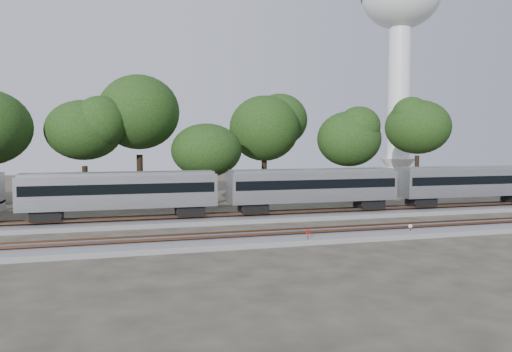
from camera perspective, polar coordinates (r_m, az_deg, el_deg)
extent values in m
plane|color=#383328|center=(41.64, 1.57, -6.26)|extent=(160.00, 160.00, 0.00)
cube|color=slate|center=(47.29, -0.58, -4.77)|extent=(160.00, 5.00, 0.40)
cube|color=brown|center=(46.54, -0.35, -4.35)|extent=(160.00, 0.08, 0.15)
cube|color=brown|center=(47.91, -0.81, -4.11)|extent=(160.00, 0.08, 0.15)
cube|color=slate|center=(37.86, 3.37, -6.99)|extent=(160.00, 5.00, 0.40)
cube|color=brown|center=(37.11, 3.73, -6.50)|extent=(160.00, 0.08, 0.15)
cube|color=brown|center=(38.45, 3.02, -6.13)|extent=(160.00, 0.08, 0.15)
cube|color=#B9BBC0|center=(45.36, -15.23, -1.67)|extent=(16.79, 2.89, 2.89)
cube|color=black|center=(45.33, -15.24, -1.30)|extent=(16.21, 2.94, 0.87)
cube|color=gray|center=(45.24, -15.27, 0.22)|extent=(16.40, 2.32, 0.34)
cube|color=black|center=(45.95, -22.81, -4.13)|extent=(2.51, 2.12, 0.87)
cube|color=black|center=(46.01, -7.58, -3.84)|extent=(2.51, 2.12, 0.87)
cube|color=#B9BBC0|center=(48.94, 6.55, -1.15)|extent=(16.79, 2.89, 2.89)
cube|color=black|center=(48.92, 6.56, -0.81)|extent=(16.21, 2.94, 0.87)
cube|color=gray|center=(48.83, 6.57, 0.60)|extent=(16.40, 2.32, 0.34)
cube|color=black|center=(47.21, -0.33, -3.61)|extent=(2.51, 2.12, 0.87)
cube|color=black|center=(51.73, 12.79, -3.04)|extent=(2.51, 2.12, 0.87)
cube|color=#B9BBC0|center=(58.26, 23.34, -0.63)|extent=(16.79, 2.89, 2.89)
cube|color=black|center=(58.24, 23.35, -0.34)|extent=(16.21, 2.94, 0.87)
cube|color=gray|center=(58.17, 23.38, 0.84)|extent=(16.40, 2.32, 0.34)
cube|color=black|center=(54.83, 18.33, -2.75)|extent=(2.51, 2.12, 0.87)
cylinder|color=#512D19|center=(36.13, 5.94, -7.08)|extent=(0.06, 0.06, 0.97)
cylinder|color=#B70D12|center=(36.05, 5.95, -6.40)|extent=(0.34, 0.13, 0.35)
cylinder|color=#512D19|center=(41.06, 17.22, -6.00)|extent=(0.06, 0.06, 0.83)
cylinder|color=silver|center=(41.00, 17.23, -5.49)|extent=(0.28, 0.14, 0.29)
cube|color=#512D19|center=(39.04, 13.87, -6.84)|extent=(0.55, 0.39, 0.30)
cylinder|color=silver|center=(98.58, 16.02, 7.97)|extent=(4.15, 4.15, 29.02)
cone|color=silver|center=(98.47, 15.88, 0.74)|extent=(6.63, 6.63, 4.15)
cylinder|color=black|center=(58.90, -18.93, -1.17)|extent=(0.70, 0.70, 4.65)
ellipsoid|color=black|center=(58.69, -19.07, 4.98)|extent=(8.77, 8.77, 7.45)
cylinder|color=black|center=(60.70, -13.12, -0.36)|extent=(0.70, 0.70, 5.82)
ellipsoid|color=black|center=(60.63, -13.24, 7.10)|extent=(10.98, 10.98, 9.33)
cylinder|color=black|center=(57.66, -5.65, -1.69)|extent=(0.70, 0.70, 3.43)
ellipsoid|color=black|center=(57.39, -5.68, 2.94)|extent=(6.47, 6.47, 5.50)
cylinder|color=black|center=(65.45, 0.94, -0.35)|extent=(0.70, 0.70, 4.89)
ellipsoid|color=black|center=(65.29, 0.95, 5.47)|extent=(9.23, 9.23, 7.85)
cylinder|color=black|center=(62.57, 10.53, -0.97)|extent=(0.70, 0.70, 4.14)
ellipsoid|color=black|center=(62.34, 10.59, 4.19)|extent=(7.81, 7.81, 6.64)
cylinder|color=black|center=(81.62, 17.89, 0.41)|extent=(0.70, 0.70, 5.17)
ellipsoid|color=black|center=(81.51, 18.00, 5.34)|extent=(9.75, 9.75, 8.29)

